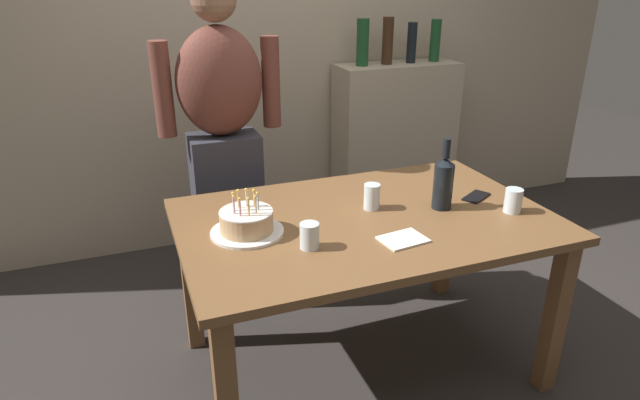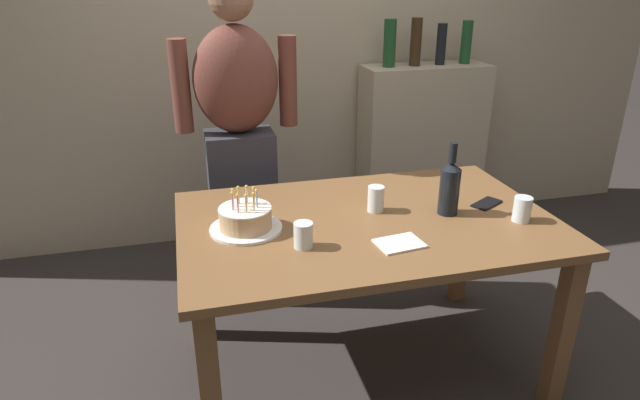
% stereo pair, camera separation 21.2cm
% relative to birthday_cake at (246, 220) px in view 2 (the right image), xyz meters
% --- Properties ---
extents(ground_plane, '(10.00, 10.00, 0.00)m').
position_rel_birthday_cake_xyz_m(ground_plane, '(0.49, -0.02, -0.78)').
color(ground_plane, '#332D2B').
extents(back_wall, '(5.20, 0.10, 2.60)m').
position_rel_birthday_cake_xyz_m(back_wall, '(0.49, 1.53, 0.52)').
color(back_wall, tan).
rests_on(back_wall, ground_plane).
extents(dining_table, '(1.50, 0.96, 0.74)m').
position_rel_birthday_cake_xyz_m(dining_table, '(0.49, -0.02, -0.14)').
color(dining_table, brown).
rests_on(dining_table, ground_plane).
extents(birthday_cake, '(0.28, 0.28, 0.17)m').
position_rel_birthday_cake_xyz_m(birthday_cake, '(0.00, 0.00, 0.00)').
color(birthday_cake, white).
rests_on(birthday_cake, dining_table).
extents(water_glass_near, '(0.07, 0.07, 0.10)m').
position_rel_birthday_cake_xyz_m(water_glass_near, '(1.08, -0.19, 0.01)').
color(water_glass_near, silver).
rests_on(water_glass_near, dining_table).
extents(water_glass_far, '(0.07, 0.07, 0.10)m').
position_rel_birthday_cake_xyz_m(water_glass_far, '(0.18, -0.19, 0.00)').
color(water_glass_far, silver).
rests_on(water_glass_far, dining_table).
extents(water_glass_side, '(0.07, 0.07, 0.11)m').
position_rel_birthday_cake_xyz_m(water_glass_side, '(0.55, 0.05, 0.01)').
color(water_glass_side, silver).
rests_on(water_glass_side, dining_table).
extents(wine_bottle, '(0.08, 0.08, 0.30)m').
position_rel_birthday_cake_xyz_m(wine_bottle, '(0.82, -0.05, 0.07)').
color(wine_bottle, black).
rests_on(wine_bottle, dining_table).
extents(cell_phone, '(0.16, 0.13, 0.01)m').
position_rel_birthday_cake_xyz_m(cell_phone, '(1.03, -0.01, -0.04)').
color(cell_phone, black).
rests_on(cell_phone, dining_table).
extents(napkin_stack, '(0.18, 0.15, 0.01)m').
position_rel_birthday_cake_xyz_m(napkin_stack, '(0.53, -0.26, -0.04)').
color(napkin_stack, white).
rests_on(napkin_stack, dining_table).
extents(person_man_bearded, '(0.61, 0.27, 1.66)m').
position_rel_birthday_cake_xyz_m(person_man_bearded, '(0.07, 0.74, 0.09)').
color(person_man_bearded, '#33333D').
rests_on(person_man_bearded, ground_plane).
extents(shelf_cabinet, '(0.81, 0.30, 1.40)m').
position_rel_birthday_cake_xyz_m(shelf_cabinet, '(1.33, 1.31, -0.21)').
color(shelf_cabinet, tan).
rests_on(shelf_cabinet, ground_plane).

